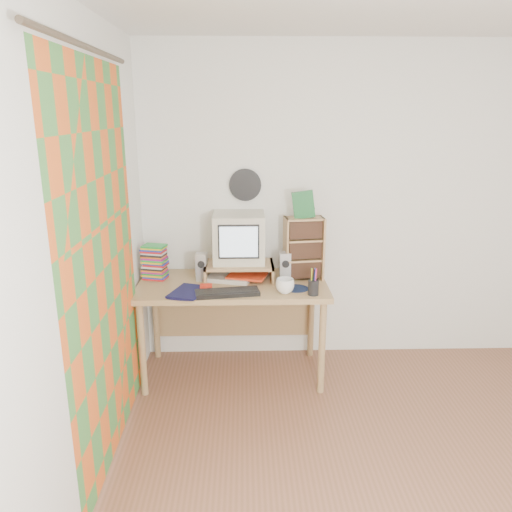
{
  "coord_description": "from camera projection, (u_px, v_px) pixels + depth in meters",
  "views": [
    {
      "loc": [
        -0.94,
        -2.13,
        1.98
      ],
      "look_at": [
        -0.86,
        1.33,
        0.97
      ],
      "focal_mm": 35.0,
      "sensor_mm": 36.0,
      "label": 1
    }
  ],
  "objects": [
    {
      "name": "diary",
      "position": [
        175.0,
        289.0,
        3.52
      ],
      "size": [
        0.31,
        0.27,
        0.05
      ],
      "primitive_type": "imported",
      "rotation": [
        0.0,
        0.0,
        -0.33
      ],
      "color": "#10113C",
      "rests_on": "desk"
    },
    {
      "name": "cd_rack",
      "position": [
        304.0,
        248.0,
        3.75
      ],
      "size": [
        0.3,
        0.19,
        0.47
      ],
      "primitive_type": "cube",
      "rotation": [
        0.0,
        0.0,
        0.13
      ],
      "color": "tan",
      "rests_on": "desk"
    },
    {
      "name": "mug",
      "position": [
        285.0,
        286.0,
        3.5
      ],
      "size": [
        0.15,
        0.15,
        0.1
      ],
      "primitive_type": "imported",
      "rotation": [
        0.0,
        0.0,
        0.12
      ],
      "color": "white",
      "rests_on": "desk"
    },
    {
      "name": "wall_disc",
      "position": [
        245.0,
        185.0,
        3.86
      ],
      "size": [
        0.25,
        0.02,
        0.25
      ],
      "primitive_type": "cylinder",
      "rotation": [
        1.57,
        0.0,
        0.0
      ],
      "color": "black",
      "rests_on": "back_wall"
    },
    {
      "name": "speaker_right",
      "position": [
        285.0,
        266.0,
        3.74
      ],
      "size": [
        0.08,
        0.08,
        0.22
      ],
      "primitive_type": "cube",
      "rotation": [
        0.0,
        0.0,
        -0.01
      ],
      "color": "#B5B5BA",
      "rests_on": "desk"
    },
    {
      "name": "game_box",
      "position": [
        303.0,
        205.0,
        3.64
      ],
      "size": [
        0.15,
        0.04,
        0.2
      ],
      "primitive_type": "cube",
      "rotation": [
        0.0,
        0.0,
        -0.01
      ],
      "color": "#1A5C2C",
      "rests_on": "cd_rack"
    },
    {
      "name": "red_box",
      "position": [
        206.0,
        287.0,
        3.56
      ],
      "size": [
        0.09,
        0.05,
        0.04
      ],
      "primitive_type": "cube",
      "rotation": [
        0.0,
        0.0,
        0.02
      ],
      "color": "red",
      "rests_on": "desk"
    },
    {
      "name": "left_wall",
      "position": [
        64.0,
        281.0,
        2.23
      ],
      "size": [
        0.0,
        3.5,
        3.5
      ],
      "primitive_type": "plane",
      "rotation": [
        1.57,
        0.0,
        1.57
      ],
      "color": "white",
      "rests_on": "floor"
    },
    {
      "name": "dvd_stack",
      "position": [
        155.0,
        264.0,
        3.78
      ],
      "size": [
        0.19,
        0.16,
        0.24
      ],
      "primitive_type": null,
      "rotation": [
        0.0,
        0.0,
        -0.24
      ],
      "color": "brown",
      "rests_on": "desk"
    },
    {
      "name": "mousepad",
      "position": [
        296.0,
        288.0,
        3.59
      ],
      "size": [
        0.2,
        0.2,
        0.0
      ],
      "primitive_type": "cylinder",
      "rotation": [
        0.0,
        0.0,
        0.14
      ],
      "color": "#0F1834",
      "rests_on": "desk"
    },
    {
      "name": "curtain",
      "position": [
        104.0,
        269.0,
        2.72
      ],
      "size": [
        0.0,
        2.2,
        2.2
      ],
      "primitive_type": "plane",
      "rotation": [
        1.57,
        0.0,
        1.57
      ],
      "color": "orange",
      "rests_on": "left_wall"
    },
    {
      "name": "webcam",
      "position": [
        311.0,
        211.0,
        3.67
      ],
      "size": [
        0.06,
        0.06,
        0.09
      ],
      "primitive_type": null,
      "rotation": [
        0.0,
        0.0,
        0.14
      ],
      "color": "black",
      "rests_on": "cd_rack"
    },
    {
      "name": "back_wall",
      "position": [
        362.0,
        207.0,
        3.95
      ],
      "size": [
        3.5,
        0.0,
        3.5
      ],
      "primitive_type": "plane",
      "rotation": [
        1.57,
        0.0,
        0.0
      ],
      "color": "white",
      "rests_on": "floor"
    },
    {
      "name": "speaker_left",
      "position": [
        202.0,
        267.0,
        3.75
      ],
      "size": [
        0.09,
        0.09,
        0.21
      ],
      "primitive_type": "cube",
      "rotation": [
        0.0,
        0.0,
        -0.12
      ],
      "color": "#B5B5BA",
      "rests_on": "desk"
    },
    {
      "name": "pen_cup",
      "position": [
        313.0,
        285.0,
        3.45
      ],
      "size": [
        0.09,
        0.09,
        0.15
      ],
      "primitive_type": null,
      "rotation": [
        0.0,
        0.0,
        0.28
      ],
      "color": "black",
      "rests_on": "desk"
    },
    {
      "name": "floor",
      "position": [
        425.0,
        502.0,
        2.63
      ],
      "size": [
        3.5,
        3.5,
        0.0
      ],
      "primitive_type": "plane",
      "color": "brown",
      "rests_on": "ground"
    },
    {
      "name": "papers",
      "position": [
        237.0,
        276.0,
        3.79
      ],
      "size": [
        0.38,
        0.32,
        0.04
      ],
      "primitive_type": null,
      "rotation": [
        0.0,
        0.0,
        -0.28
      ],
      "color": "beige",
      "rests_on": "desk"
    },
    {
      "name": "monitor_riser",
      "position": [
        239.0,
        267.0,
        3.79
      ],
      "size": [
        0.52,
        0.3,
        0.12
      ],
      "color": "tan",
      "rests_on": "desk"
    },
    {
      "name": "desk",
      "position": [
        233.0,
        297.0,
        3.81
      ],
      "size": [
        1.4,
        0.7,
        0.75
      ],
      "color": "tan",
      "rests_on": "floor"
    },
    {
      "name": "crt_monitor",
      "position": [
        239.0,
        238.0,
        3.78
      ],
      "size": [
        0.39,
        0.39,
        0.37
      ],
      "primitive_type": "cube",
      "rotation": [
        0.0,
        0.0,
        0.0
      ],
      "color": "beige",
      "rests_on": "monitor_riser"
    },
    {
      "name": "keyboard",
      "position": [
        227.0,
        293.0,
        3.47
      ],
      "size": [
        0.46,
        0.21,
        0.03
      ],
      "primitive_type": "cube",
      "rotation": [
        0.0,
        0.0,
        0.15
      ],
      "color": "black",
      "rests_on": "desk"
    }
  ]
}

